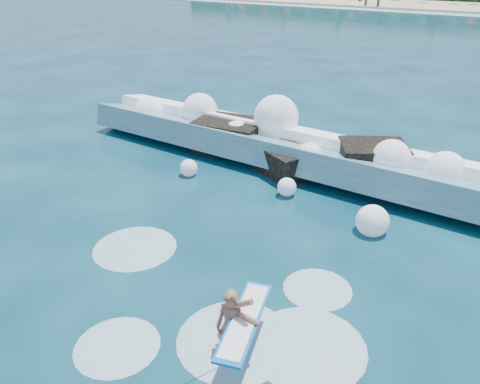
{
  "coord_description": "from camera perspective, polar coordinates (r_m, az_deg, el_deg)",
  "views": [
    {
      "loc": [
        7.89,
        -7.39,
        6.86
      ],
      "look_at": [
        1.5,
        2.0,
        1.2
      ],
      "focal_mm": 35.0,
      "sensor_mm": 36.0,
      "label": 1
    }
  ],
  "objects": [
    {
      "name": "ground",
      "position": [
        12.8,
        -10.72,
        -6.44
      ],
      "size": [
        200.0,
        200.0,
        0.0
      ],
      "primitive_type": "plane",
      "color": "#07263D",
      "rests_on": "ground"
    },
    {
      "name": "breaking_wave",
      "position": [
        17.29,
        7.15,
        4.88
      ],
      "size": [
        18.4,
        2.85,
        1.59
      ],
      "color": "teal",
      "rests_on": "ground"
    },
    {
      "name": "rock_cluster",
      "position": [
        17.45,
        5.76,
        4.91
      ],
      "size": [
        8.51,
        3.59,
        1.52
      ],
      "color": "black",
      "rests_on": "ground"
    },
    {
      "name": "surfer_with_board",
      "position": [
        9.24,
        -0.73,
        -16.03
      ],
      "size": [
        1.22,
        2.87,
        1.66
      ],
      "color": "#8F5943",
      "rests_on": "ground"
    },
    {
      "name": "wave_spray",
      "position": [
        17.37,
        5.58,
        6.85
      ],
      "size": [
        15.22,
        5.02,
        2.43
      ],
      "color": "white",
      "rests_on": "ground"
    },
    {
      "name": "surf_foam",
      "position": [
        10.28,
        -1.43,
        -15.37
      ],
      "size": [
        9.02,
        5.54,
        0.12
      ],
      "color": "silver",
      "rests_on": "ground"
    },
    {
      "name": "beachgoers",
      "position": [
        84.68,
        23.64,
        20.56
      ],
      "size": [
        106.53,
        12.27,
        1.93
      ],
      "color": "#3F332D",
      "rests_on": "ground"
    }
  ]
}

